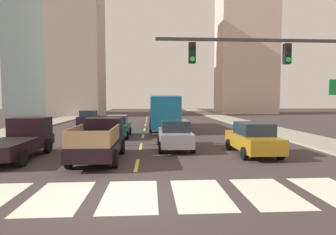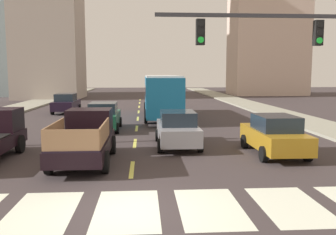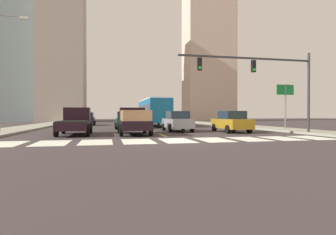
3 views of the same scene
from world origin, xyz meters
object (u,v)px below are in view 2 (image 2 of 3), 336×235
(pickup_stakebed, at_px, (86,137))
(sedan_near_right, at_px, (274,135))
(sedan_mid, at_px, (66,103))
(city_bus, at_px, (162,93))
(sedan_far, at_px, (177,129))
(sedan_near_left, at_px, (104,116))

(pickup_stakebed, xyz_separation_m, sedan_near_right, (7.97, 0.52, -0.08))
(sedan_mid, relative_size, sedan_near_right, 1.00)
(pickup_stakebed, distance_m, sedan_mid, 18.54)
(city_bus, height_order, sedan_near_right, city_bus)
(city_bus, height_order, sedan_mid, city_bus)
(pickup_stakebed, height_order, city_bus, city_bus)
(pickup_stakebed, height_order, sedan_mid, pickup_stakebed)
(sedan_far, distance_m, sedan_mid, 17.64)
(pickup_stakebed, bearing_deg, sedan_mid, 104.84)
(pickup_stakebed, height_order, sedan_near_right, pickup_stakebed)
(city_bus, bearing_deg, pickup_stakebed, -105.67)
(city_bus, bearing_deg, sedan_far, -89.32)
(sedan_far, bearing_deg, city_bus, 92.78)
(sedan_near_left, relative_size, sedan_mid, 1.00)
(pickup_stakebed, relative_size, sedan_mid, 1.18)
(sedan_near_right, bearing_deg, pickup_stakebed, -178.99)
(sedan_mid, bearing_deg, sedan_near_right, -54.08)
(sedan_near_left, xyz_separation_m, sedan_mid, (-4.36, 10.15, 0.00))
(city_bus, bearing_deg, sedan_mid, 151.97)
(sedan_far, xyz_separation_m, sedan_near_right, (4.02, -1.97, 0.00))
(pickup_stakebed, bearing_deg, city_bus, 75.54)
(sedan_near_left, distance_m, sedan_near_right, 10.91)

